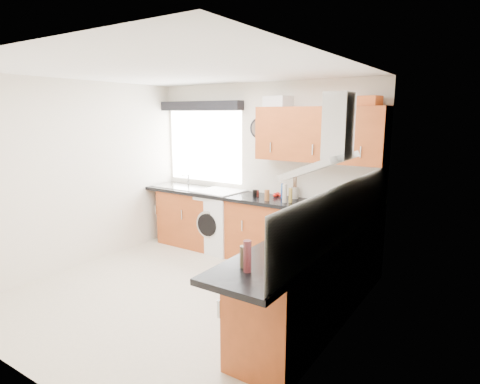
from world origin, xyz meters
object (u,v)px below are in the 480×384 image
Objects in this scene: extractor_hood at (329,146)px; washing_machine at (220,220)px; upper_cabinets at (319,134)px; oven at (314,280)px.

extractor_hood is 0.84× the size of washing_machine.
extractor_hood is 0.46× the size of upper_cabinets.
washing_machine is at bearing 150.55° from extractor_hood.
upper_cabinets is at bearing 8.45° from washing_machine.
washing_machine is at bearing -176.02° from upper_cabinets.
oven is 1.09× the size of extractor_hood.
extractor_hood is (0.10, -0.00, 1.34)m from oven.
washing_machine is (-1.51, -0.10, -1.34)m from upper_cabinets.
oven is 0.50× the size of upper_cabinets.
upper_cabinets is 1.83× the size of washing_machine.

